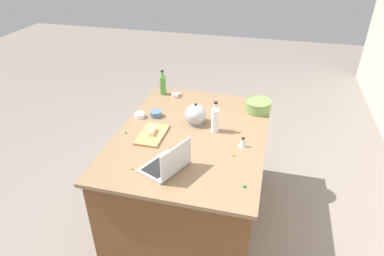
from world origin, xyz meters
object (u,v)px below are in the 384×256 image
at_px(laptop, 168,164).
at_px(cutting_board, 152,135).
at_px(ramekin_medium, 156,114).
at_px(ramekin_wide, 140,115).
at_px(ramekin_small, 175,95).
at_px(bottle_olive, 163,85).
at_px(mixing_bowl_large, 258,106).
at_px(kitchen_timer, 243,142).
at_px(kettle, 196,115).
at_px(butter_stick_left, 152,131).
at_px(bottle_vinegar, 215,119).

distance_m(laptop, cutting_board, 0.46).
xyz_separation_m(ramekin_medium, ramekin_wide, (0.05, -0.13, -0.00)).
bearing_deg(ramekin_medium, laptop, 25.63).
relative_size(ramekin_small, ramekin_wide, 0.85).
height_order(laptop, bottle_olive, bottle_olive).
relative_size(mixing_bowl_large, kitchen_timer, 3.10).
distance_m(mixing_bowl_large, kettle, 0.60).
bearing_deg(bottle_olive, ramekin_medium, 10.65).
bearing_deg(laptop, bottle_olive, -160.00).
xyz_separation_m(laptop, bottle_olive, (-1.14, -0.41, 0.05)).
height_order(laptop, mixing_bowl_large, laptop).
bearing_deg(ramekin_wide, mixing_bowl_large, 110.80).
xyz_separation_m(mixing_bowl_large, ramekin_small, (-0.10, -0.80, -0.04)).
bearing_deg(bottle_olive, butter_stick_left, 12.09).
bearing_deg(mixing_bowl_large, laptop, -27.52).
bearing_deg(cutting_board, butter_stick_left, 180.00).
xyz_separation_m(laptop, mixing_bowl_large, (-1.01, 0.52, 0.01)).
distance_m(mixing_bowl_large, ramekin_medium, 0.91).
bearing_deg(ramekin_medium, butter_stick_left, 14.27).
height_order(mixing_bowl_large, bottle_olive, bottle_olive).
relative_size(mixing_bowl_large, ramekin_small, 3.22).
relative_size(bottle_olive, ramekin_wide, 2.85).
distance_m(laptop, ramekin_medium, 0.76).
height_order(mixing_bowl_large, bottle_vinegar, bottle_vinegar).
bearing_deg(bottle_vinegar, cutting_board, -67.43).
bearing_deg(laptop, ramekin_medium, -154.37).
relative_size(mixing_bowl_large, kettle, 1.12).
distance_m(bottle_vinegar, ramekin_small, 0.73).
bearing_deg(butter_stick_left, ramekin_medium, -165.73).
bearing_deg(mixing_bowl_large, butter_stick_left, -51.65).
height_order(bottle_olive, ramekin_wide, bottle_olive).
xyz_separation_m(bottle_olive, kettle, (0.48, 0.45, -0.02)).
distance_m(laptop, butter_stick_left, 0.47).
xyz_separation_m(kettle, cutting_board, (0.28, -0.29, -0.07)).
bearing_deg(kettle, mixing_bowl_large, 125.43).
height_order(ramekin_small, ramekin_wide, ramekin_wide).
distance_m(laptop, ramekin_small, 1.14).
relative_size(bottle_vinegar, butter_stick_left, 2.37).
relative_size(bottle_olive, butter_stick_left, 2.25).
relative_size(kettle, ramekin_small, 2.88).
bearing_deg(bottle_olive, kettle, 43.00).
bearing_deg(bottle_vinegar, laptop, -20.47).
distance_m(mixing_bowl_large, ramekin_wide, 1.05).
relative_size(kettle, ramekin_wide, 2.46).
distance_m(bottle_vinegar, butter_stick_left, 0.51).
relative_size(mixing_bowl_large, butter_stick_left, 2.17).
xyz_separation_m(cutting_board, kitchen_timer, (-0.02, 0.72, 0.03)).
distance_m(kettle, butter_stick_left, 0.39).
bearing_deg(bottle_vinegar, butter_stick_left, -68.42).
distance_m(cutting_board, butter_stick_left, 0.03).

